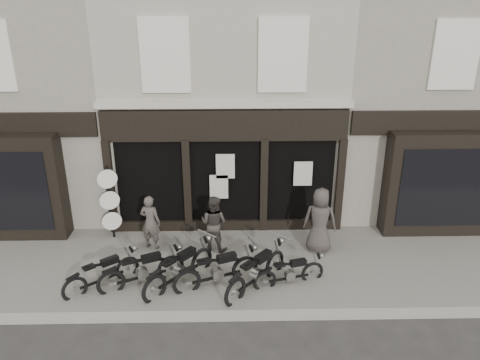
{
  "coord_description": "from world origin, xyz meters",
  "views": [
    {
      "loc": [
        0.15,
        -10.08,
        6.98
      ],
      "look_at": [
        0.4,
        1.6,
        2.29
      ],
      "focal_mm": 35.0,
      "sensor_mm": 36.0,
      "label": 1
    }
  ],
  "objects_px": {
    "motorcycle_4": "(257,274)",
    "man_left": "(150,222)",
    "advert_sign_post": "(111,206)",
    "motorcycle_3": "(218,273)",
    "man_centre": "(214,223)",
    "motorcycle_1": "(143,273)",
    "motorcycle_5": "(290,275)",
    "motorcycle_2": "(180,271)",
    "man_right": "(320,220)",
    "motorcycle_0": "(103,276)"
  },
  "relations": [
    {
      "from": "motorcycle_1",
      "to": "motorcycle_3",
      "type": "xyz_separation_m",
      "value": [
        1.89,
        -0.06,
        0.01
      ]
    },
    {
      "from": "motorcycle_3",
      "to": "man_centre",
      "type": "bearing_deg",
      "value": 71.9
    },
    {
      "from": "motorcycle_0",
      "to": "motorcycle_1",
      "type": "bearing_deg",
      "value": -35.82
    },
    {
      "from": "man_centre",
      "to": "man_right",
      "type": "xyz_separation_m",
      "value": [
        2.98,
        -0.15,
        0.13
      ]
    },
    {
      "from": "motorcycle_1",
      "to": "motorcycle_5",
      "type": "bearing_deg",
      "value": -26.62
    },
    {
      "from": "motorcycle_0",
      "to": "advert_sign_post",
      "type": "xyz_separation_m",
      "value": [
        -0.31,
        2.5,
        0.77
      ]
    },
    {
      "from": "motorcycle_1",
      "to": "man_right",
      "type": "height_order",
      "value": "man_right"
    },
    {
      "from": "motorcycle_2",
      "to": "motorcycle_5",
      "type": "distance_m",
      "value": 2.79
    },
    {
      "from": "motorcycle_4",
      "to": "motorcycle_5",
      "type": "bearing_deg",
      "value": -42.56
    },
    {
      "from": "motorcycle_1",
      "to": "man_right",
      "type": "xyz_separation_m",
      "value": [
        4.73,
        1.56,
        0.64
      ]
    },
    {
      "from": "motorcycle_4",
      "to": "man_left",
      "type": "relative_size",
      "value": 1.2
    },
    {
      "from": "motorcycle_3",
      "to": "man_centre",
      "type": "distance_m",
      "value": 1.84
    },
    {
      "from": "man_right",
      "to": "motorcycle_5",
      "type": "bearing_deg",
      "value": 71.59
    },
    {
      "from": "motorcycle_1",
      "to": "man_centre",
      "type": "distance_m",
      "value": 2.5
    },
    {
      "from": "motorcycle_4",
      "to": "man_left",
      "type": "height_order",
      "value": "man_left"
    },
    {
      "from": "motorcycle_2",
      "to": "advert_sign_post",
      "type": "distance_m",
      "value": 3.39
    },
    {
      "from": "motorcycle_2",
      "to": "man_right",
      "type": "bearing_deg",
      "value": -26.65
    },
    {
      "from": "man_centre",
      "to": "motorcycle_3",
      "type": "bearing_deg",
      "value": 119.28
    },
    {
      "from": "motorcycle_0",
      "to": "motorcycle_4",
      "type": "distance_m",
      "value": 3.86
    },
    {
      "from": "motorcycle_1",
      "to": "motorcycle_5",
      "type": "xyz_separation_m",
      "value": [
        3.72,
        -0.06,
        -0.07
      ]
    },
    {
      "from": "man_left",
      "to": "advert_sign_post",
      "type": "xyz_separation_m",
      "value": [
        -1.25,
        0.62,
        0.23
      ]
    },
    {
      "from": "motorcycle_0",
      "to": "man_right",
      "type": "height_order",
      "value": "man_right"
    },
    {
      "from": "motorcycle_5",
      "to": "motorcycle_2",
      "type": "bearing_deg",
      "value": 162.51
    },
    {
      "from": "motorcycle_1",
      "to": "motorcycle_4",
      "type": "height_order",
      "value": "motorcycle_4"
    },
    {
      "from": "motorcycle_1",
      "to": "motorcycle_4",
      "type": "relative_size",
      "value": 1.07
    },
    {
      "from": "motorcycle_3",
      "to": "motorcycle_4",
      "type": "bearing_deg",
      "value": -28.82
    },
    {
      "from": "man_right",
      "to": "man_left",
      "type": "bearing_deg",
      "value": 10.33
    },
    {
      "from": "motorcycle_2",
      "to": "motorcycle_5",
      "type": "bearing_deg",
      "value": -50.36
    },
    {
      "from": "motorcycle_1",
      "to": "motorcycle_2",
      "type": "bearing_deg",
      "value": -25.49
    },
    {
      "from": "motorcycle_2",
      "to": "motorcycle_1",
      "type": "bearing_deg",
      "value": 131.14
    },
    {
      "from": "motorcycle_1",
      "to": "motorcycle_4",
      "type": "xyz_separation_m",
      "value": [
        2.87,
        -0.16,
        0.02
      ]
    },
    {
      "from": "motorcycle_2",
      "to": "motorcycle_3",
      "type": "xyz_separation_m",
      "value": [
        0.95,
        -0.06,
        -0.01
      ]
    },
    {
      "from": "motorcycle_2",
      "to": "man_right",
      "type": "distance_m",
      "value": 4.15
    },
    {
      "from": "motorcycle_1",
      "to": "motorcycle_5",
      "type": "height_order",
      "value": "motorcycle_1"
    },
    {
      "from": "motorcycle_2",
      "to": "man_right",
      "type": "height_order",
      "value": "man_right"
    },
    {
      "from": "motorcycle_1",
      "to": "motorcycle_2",
      "type": "relative_size",
      "value": 1.07
    },
    {
      "from": "motorcycle_0",
      "to": "man_left",
      "type": "bearing_deg",
      "value": 24.1
    },
    {
      "from": "man_left",
      "to": "advert_sign_post",
      "type": "distance_m",
      "value": 1.42
    },
    {
      "from": "man_left",
      "to": "man_right",
      "type": "distance_m",
      "value": 4.79
    },
    {
      "from": "motorcycle_4",
      "to": "man_centre",
      "type": "relative_size",
      "value": 1.19
    },
    {
      "from": "motorcycle_2",
      "to": "motorcycle_4",
      "type": "relative_size",
      "value": 1.0
    },
    {
      "from": "motorcycle_3",
      "to": "man_left",
      "type": "bearing_deg",
      "value": 113.36
    },
    {
      "from": "motorcycle_3",
      "to": "advert_sign_post",
      "type": "relative_size",
      "value": 0.91
    },
    {
      "from": "motorcycle_2",
      "to": "motorcycle_0",
      "type": "bearing_deg",
      "value": 132.91
    },
    {
      "from": "motorcycle_5",
      "to": "advert_sign_post",
      "type": "distance_m",
      "value": 5.67
    },
    {
      "from": "motorcycle_4",
      "to": "advert_sign_post",
      "type": "height_order",
      "value": "advert_sign_post"
    },
    {
      "from": "motorcycle_5",
      "to": "advert_sign_post",
      "type": "xyz_separation_m",
      "value": [
        -5.02,
        2.51,
        0.8
      ]
    },
    {
      "from": "motorcycle_4",
      "to": "man_centre",
      "type": "bearing_deg",
      "value": 71.59
    },
    {
      "from": "motorcycle_1",
      "to": "man_left",
      "type": "height_order",
      "value": "man_left"
    },
    {
      "from": "motorcycle_4",
      "to": "advert_sign_post",
      "type": "xyz_separation_m",
      "value": [
        -4.17,
        2.61,
        0.71
      ]
    }
  ]
}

